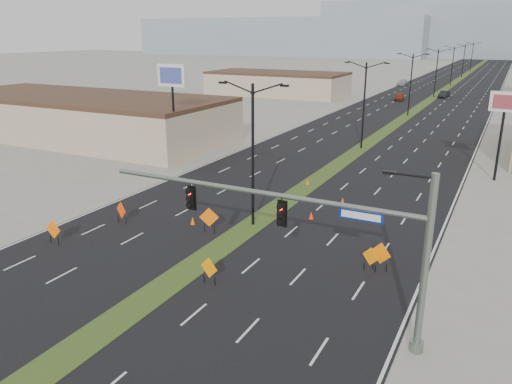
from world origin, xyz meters
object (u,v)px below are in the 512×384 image
at_px(streetlight_0, 253,151).
at_px(cone_2, 343,201).
at_px(streetlight_3, 436,71).
at_px(construction_sign_3, 209,269).
at_px(construction_sign_1, 121,211).
at_px(car_left, 400,97).
at_px(signal_mast, 319,230).
at_px(streetlight_2, 411,83).
at_px(cone_0, 193,221).
at_px(car_mid, 444,94).
at_px(streetlight_5, 464,60).
at_px(pole_sign_east_near, 505,110).
at_px(streetlight_4, 453,64).
at_px(construction_sign_4, 370,257).
at_px(construction_sign_0, 53,230).
at_px(cone_3, 307,182).
at_px(streetlight_6, 472,56).
at_px(car_far, 402,83).
at_px(construction_sign_2, 209,218).
at_px(construction_sign_5, 381,254).
at_px(streetlight_1, 364,103).
at_px(cone_1, 311,215).
at_px(pole_sign_west, 172,83).

relative_size(streetlight_0, cone_2, 15.90).
distance_m(streetlight_3, construction_sign_3, 93.13).
bearing_deg(construction_sign_1, car_left, 107.61).
bearing_deg(signal_mast, streetlight_2, 97.39).
bearing_deg(cone_0, car_mid, 86.10).
relative_size(streetlight_0, streetlight_5, 1.00).
distance_m(streetlight_2, pole_sign_east_near, 38.53).
height_order(streetlight_4, construction_sign_4, streetlight_4).
height_order(streetlight_0, construction_sign_0, streetlight_0).
height_order(construction_sign_1, cone_3, construction_sign_1).
relative_size(streetlight_2, cone_0, 17.80).
xyz_separation_m(streetlight_2, construction_sign_0, (-9.90, -65.00, -4.44)).
height_order(streetlight_0, streetlight_6, same).
distance_m(streetlight_6, cone_0, 170.06).
bearing_deg(car_far, construction_sign_2, -83.32).
height_order(signal_mast, streetlight_4, streetlight_4).
xyz_separation_m(streetlight_3, streetlight_5, (0.00, 56.00, 0.00)).
relative_size(cone_0, pole_sign_east_near, 0.07).
xyz_separation_m(streetlight_0, car_far, (-11.38, 107.10, -4.68)).
xyz_separation_m(construction_sign_5, pole_sign_east_near, (4.96, 23.57, 5.56)).
bearing_deg(construction_sign_5, cone_3, 145.26).
bearing_deg(streetlight_1, construction_sign_4, -73.34).
xyz_separation_m(streetlight_0, pole_sign_east_near, (14.86, 20.47, 1.18)).
relative_size(construction_sign_4, cone_0, 2.64).
xyz_separation_m(streetlight_1, car_far, (-11.38, 79.10, -4.68)).
height_order(streetlight_1, cone_1, streetlight_1).
bearing_deg(signal_mast, car_left, 99.33).
relative_size(car_mid, construction_sign_4, 2.90).
height_order(streetlight_2, streetlight_5, same).
bearing_deg(streetlight_2, car_left, 105.71).
bearing_deg(streetlight_1, cone_2, -78.13).
bearing_deg(cone_0, construction_sign_5, -4.84).
distance_m(cone_1, pole_sign_west, 22.27).
relative_size(streetlight_5, construction_sign_0, 6.04).
xyz_separation_m(streetlight_0, cone_3, (-0.15, 10.99, -5.15)).
relative_size(signal_mast, car_far, 3.22).
height_order(construction_sign_1, construction_sign_4, construction_sign_1).
distance_m(streetlight_3, streetlight_5, 56.00).
relative_size(streetlight_5, construction_sign_2, 5.55).
height_order(car_left, car_mid, car_left).
xyz_separation_m(streetlight_3, streetlight_4, (0.00, 28.00, 0.00)).
distance_m(construction_sign_4, cone_2, 11.67).
height_order(construction_sign_1, cone_1, construction_sign_1).
bearing_deg(streetlight_1, cone_3, -90.51).
height_order(streetlight_0, car_left, streetlight_0).
height_order(streetlight_4, car_mid, streetlight_4).
relative_size(streetlight_5, car_far, 1.98).
bearing_deg(construction_sign_0, streetlight_2, 79.75).
distance_m(streetlight_2, construction_sign_1, 60.88).
xyz_separation_m(construction_sign_5, pole_sign_west, (-25.31, 15.05, 7.35)).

